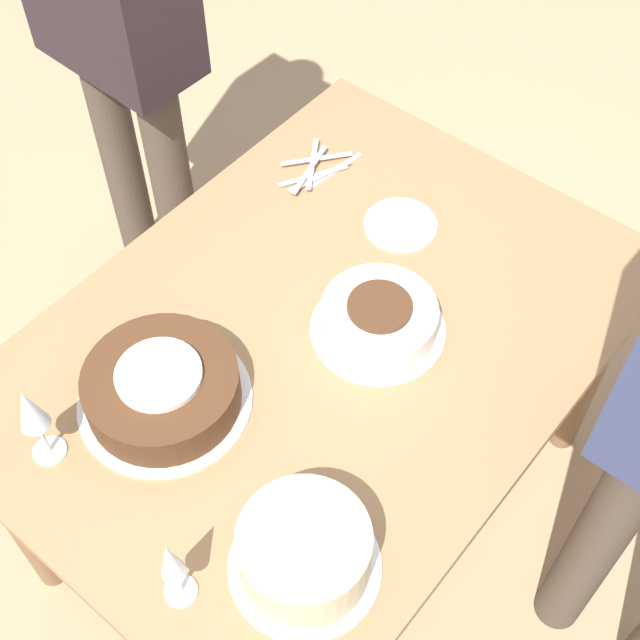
% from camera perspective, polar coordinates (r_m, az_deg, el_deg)
% --- Properties ---
extents(ground_plane, '(12.00, 12.00, 0.00)m').
position_cam_1_polar(ground_plane, '(2.43, 0.00, -11.56)').
color(ground_plane, tan).
extents(dining_table, '(1.31, 0.94, 0.76)m').
position_cam_1_polar(dining_table, '(1.87, 0.00, -3.14)').
color(dining_table, '#9E754C').
rests_on(dining_table, ground_plane).
extents(cake_center_white, '(0.27, 0.27, 0.08)m').
position_cam_1_polar(cake_center_white, '(1.75, 3.77, 0.06)').
color(cake_center_white, white).
rests_on(cake_center_white, dining_table).
extents(cake_front_chocolate, '(0.33, 0.33, 0.10)m').
position_cam_1_polar(cake_front_chocolate, '(1.67, -10.07, -4.35)').
color(cake_front_chocolate, white).
rests_on(cake_front_chocolate, dining_table).
extents(cake_back_decorated, '(0.26, 0.26, 0.12)m').
position_cam_1_polar(cake_back_decorated, '(1.48, -1.01, -14.65)').
color(cake_back_decorated, white).
rests_on(cake_back_decorated, dining_table).
extents(wine_glass_near, '(0.06, 0.06, 0.20)m').
position_cam_1_polar(wine_glass_near, '(1.59, -18.05, -5.62)').
color(wine_glass_near, silver).
rests_on(wine_glass_near, dining_table).
extents(wine_glass_far, '(0.06, 0.06, 0.19)m').
position_cam_1_polar(wine_glass_far, '(1.43, -9.51, -15.08)').
color(wine_glass_far, silver).
rests_on(wine_glass_far, dining_table).
extents(dessert_plate_left, '(0.16, 0.16, 0.01)m').
position_cam_1_polar(dessert_plate_left, '(1.97, 5.18, 6.10)').
color(dessert_plate_left, silver).
rests_on(dessert_plate_left, dining_table).
extents(fork_pile, '(0.21, 0.13, 0.02)m').
position_cam_1_polar(fork_pile, '(2.07, -0.15, 9.63)').
color(fork_pile, silver).
rests_on(fork_pile, dining_table).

